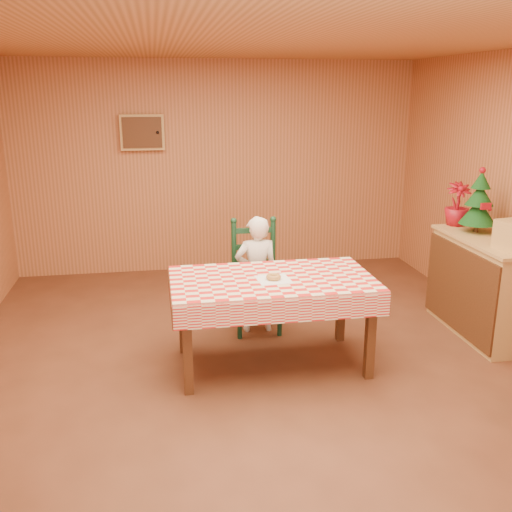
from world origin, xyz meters
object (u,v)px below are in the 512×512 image
Objects in this scene: seated_child at (257,274)px; shelf_unit at (484,286)px; christmas_tree at (479,203)px; ladder_chair at (256,279)px; dining_table at (272,287)px.

shelf_unit is at bearing 168.31° from seated_child.
christmas_tree is (2.10, -0.18, 0.65)m from seated_child.
shelf_unit is (2.09, -0.49, -0.04)m from ladder_chair.
shelf_unit is (2.09, 0.30, -0.22)m from dining_table.
seated_child is (-0.00, 0.73, -0.13)m from dining_table.
seated_child is at bearing 90.00° from dining_table.
dining_table is at bearing -90.00° from ladder_chair.
ladder_chair is 1.74× the size of christmas_tree.
seated_child is at bearing 175.03° from christmas_tree.
dining_table is 2.12m from shelf_unit.
seated_child is at bearing 168.31° from shelf_unit.
shelf_unit is at bearing 8.12° from dining_table.
ladder_chair is at bearing -90.00° from seated_child.
christmas_tree is (0.01, 0.25, 0.74)m from shelf_unit.
ladder_chair is at bearing 173.49° from christmas_tree.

